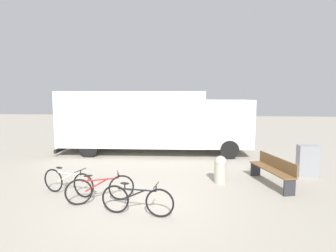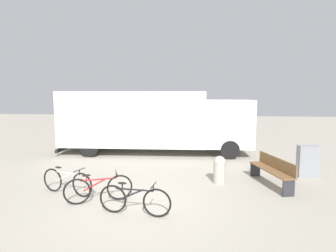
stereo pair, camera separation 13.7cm
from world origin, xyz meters
TOP-DOWN VIEW (x-y plane):
  - ground_plane at (0.00, 0.00)m, footprint 60.00×60.00m
  - delivery_truck at (-0.66, 6.12)m, footprint 8.97×2.87m
  - park_bench at (3.77, 1.93)m, footprint 0.92×1.99m
  - bicycle_near at (-2.11, 0.50)m, footprint 1.68×0.60m
  - bicycle_middle at (-1.02, 0.06)m, footprint 1.60×0.76m
  - bicycle_far at (0.07, -0.54)m, footprint 1.73×0.44m
  - bollard_near_bench at (2.18, 1.91)m, footprint 0.39×0.39m
  - utility_box at (5.20, 2.96)m, footprint 0.66×0.37m

SIDE VIEW (x-z plane):
  - ground_plane at x=0.00m, z-range 0.00..0.00m
  - bicycle_near at x=-2.11m, z-range -0.02..0.74m
  - bicycle_middle at x=-1.02m, z-range -0.02..0.74m
  - bicycle_far at x=0.07m, z-range -0.02..0.74m
  - bollard_near_bench at x=2.18m, z-range 0.03..0.90m
  - park_bench at x=3.77m, z-range 0.07..0.93m
  - utility_box at x=5.20m, z-range 0.00..1.06m
  - delivery_truck at x=-0.66m, z-range 0.15..3.06m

